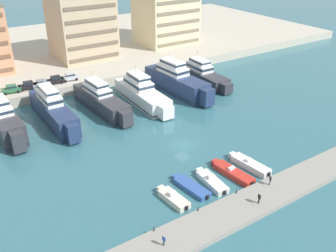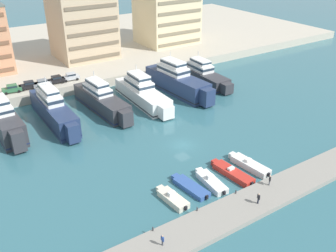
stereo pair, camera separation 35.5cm
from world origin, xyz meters
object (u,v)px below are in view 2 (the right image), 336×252
yacht_navy_center (177,81)px  car_grey_mid_left (42,83)px  car_silver_center (71,76)px  pedestrian_far_side (162,239)px  motorboat_white_center (249,165)px  yacht_navy_left (54,110)px  pedestrian_near_edge (259,198)px  yacht_charcoal_center_right (203,75)px  motorboat_cream_far_left (172,198)px  car_green_far_left (12,88)px  car_black_center_left (56,79)px  yacht_charcoal_far_left (6,122)px  yacht_white_center_left (142,93)px  car_black_left (29,85)px  motorboat_red_center_left (232,173)px  motorboat_blue_left (190,187)px  motorboat_white_mid_left (211,181)px  pedestrian_mid_deck (270,179)px  yacht_charcoal_mid_left (102,100)px

yacht_navy_center → car_grey_mid_left: 31.21m
car_silver_center → pedestrian_far_side: 56.71m
motorboat_white_center → car_grey_mid_left: 51.56m
yacht_navy_left → pedestrian_near_edge: yacht_navy_left is taller
yacht_charcoal_center_right → motorboat_cream_far_left: size_ratio=3.13×
yacht_charcoal_center_right → motorboat_white_center: 39.29m
car_green_far_left → car_black_center_left: bearing=1.6°
yacht_charcoal_far_left → car_black_center_left: bearing=46.7°
yacht_white_center_left → car_black_left: (-20.62, 15.81, 1.07)m
motorboat_cream_far_left → car_green_far_left: (-10.51, 48.53, 2.83)m
yacht_navy_center → car_green_far_left: yacht_navy_center is taller
yacht_navy_left → car_silver_center: 17.70m
motorboat_red_center_left → motorboat_white_center: bearing=2.6°
pedestrian_far_side → yacht_charcoal_center_right: bearing=47.5°
motorboat_blue_left → car_black_left: bearing=102.6°
pedestrian_far_side → yacht_navy_center: bearing=53.7°
motorboat_white_center → pedestrian_near_edge: bearing=-127.5°
yacht_navy_center → motorboat_white_mid_left: 37.08m
pedestrian_mid_deck → car_black_left: bearing=110.7°
motorboat_white_mid_left → pedestrian_far_side: bearing=-151.4°
car_black_center_left → pedestrian_mid_deck: bearing=-75.5°
yacht_charcoal_center_right → motorboat_white_mid_left: size_ratio=2.75×
car_green_far_left → motorboat_red_center_left: bearing=-65.6°
motorboat_cream_far_left → car_black_center_left: car_black_center_left is taller
motorboat_cream_far_left → motorboat_red_center_left: 11.42m
motorboat_blue_left → motorboat_white_center: (11.41, -0.58, 0.16)m
motorboat_white_mid_left → car_green_far_left: 51.56m
car_black_left → motorboat_white_mid_left: bearing=-73.9°
pedestrian_far_side → motorboat_white_mid_left: bearing=28.6°
motorboat_cream_far_left → motorboat_red_center_left: bearing=0.6°
motorboat_cream_far_left → motorboat_white_center: 15.24m
yacht_navy_center → motorboat_cream_far_left: (-23.58, -33.35, -2.34)m
yacht_charcoal_far_left → pedestrian_near_edge: (24.31, -40.87, -0.99)m
motorboat_white_center → pedestrian_far_side: 22.58m
yacht_navy_center → car_grey_mid_left: yacht_navy_center is taller
yacht_navy_left → car_silver_center: bearing=58.9°
pedestrian_mid_deck → car_grey_mid_left: bearing=108.1°
yacht_navy_center → car_black_left: 34.04m
motorboat_white_mid_left → pedestrian_mid_deck: bearing=-41.6°
yacht_charcoal_far_left → car_grey_mid_left: 18.64m
car_silver_center → car_grey_mid_left: bearing=-173.5°
yacht_navy_center → car_silver_center: yacht_navy_center is taller
motorboat_blue_left → car_grey_mid_left: (-7.76, 47.20, 2.95)m
pedestrian_far_side → yacht_white_center_left: bearing=63.5°
yacht_navy_left → yacht_navy_center: size_ratio=0.97×
yacht_charcoal_far_left → pedestrian_near_edge: yacht_charcoal_far_left is taller
car_grey_mid_left → pedestrian_near_edge: bearing=-76.8°
yacht_white_center_left → pedestrian_far_side: size_ratio=13.90×
motorboat_white_mid_left → yacht_charcoal_mid_left: bearing=94.7°
yacht_navy_center → pedestrian_mid_deck: bearing=-104.4°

